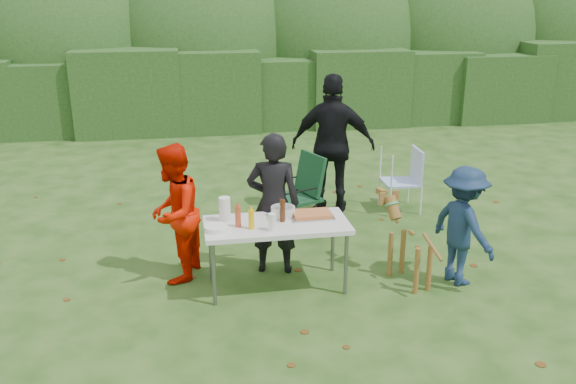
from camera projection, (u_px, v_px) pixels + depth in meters
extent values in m
plane|color=#1E4211|center=(251.00, 298.00, 6.32)|extent=(80.00, 80.00, 0.00)
cube|color=#23471C|center=(208.00, 91.00, 13.50)|extent=(22.00, 1.40, 1.70)
ellipsoid|color=#3D6628|center=(203.00, 49.00, 14.75)|extent=(20.00, 2.60, 3.20)
cube|color=silver|center=(277.00, 225.00, 6.32)|extent=(1.50, 0.70, 0.05)
cylinder|color=slate|center=(214.00, 274.00, 6.07)|extent=(0.04, 0.04, 0.69)
cylinder|color=slate|center=(346.00, 264.00, 6.29)|extent=(0.04, 0.04, 0.69)
cylinder|color=slate|center=(211.00, 251.00, 6.59)|extent=(0.04, 0.04, 0.69)
cylinder|color=slate|center=(333.00, 243.00, 6.82)|extent=(0.04, 0.04, 0.69)
imported|color=black|center=(273.00, 204.00, 6.68)|extent=(0.65, 0.50, 1.60)
imported|color=red|center=(174.00, 213.00, 6.52)|extent=(0.78, 0.88, 1.52)
imported|color=black|center=(333.00, 145.00, 8.42)|extent=(1.24, 0.83, 1.96)
imported|color=#162B48|center=(463.00, 226.00, 6.46)|extent=(0.72, 0.95, 1.30)
cube|color=#B7B7BA|center=(312.00, 216.00, 6.47)|extent=(0.45, 0.30, 0.02)
cube|color=#CA6F3A|center=(312.00, 214.00, 6.46)|extent=(0.40, 0.26, 0.04)
cylinder|color=#EEB307|center=(251.00, 220.00, 6.13)|extent=(0.06, 0.06, 0.20)
cylinder|color=#B64524|center=(238.00, 217.00, 6.18)|extent=(0.06, 0.06, 0.22)
cylinder|color=#47230F|center=(283.00, 211.00, 6.31)|extent=(0.06, 0.06, 0.24)
cylinder|color=white|center=(225.00, 209.00, 6.32)|extent=(0.12, 0.12, 0.26)
cylinder|color=white|center=(272.00, 222.00, 6.09)|extent=(0.08, 0.08, 0.18)
cylinder|color=silver|center=(283.00, 211.00, 6.49)|extent=(0.26, 0.26, 0.10)
cylinder|color=white|center=(216.00, 228.00, 6.11)|extent=(0.24, 0.24, 0.05)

